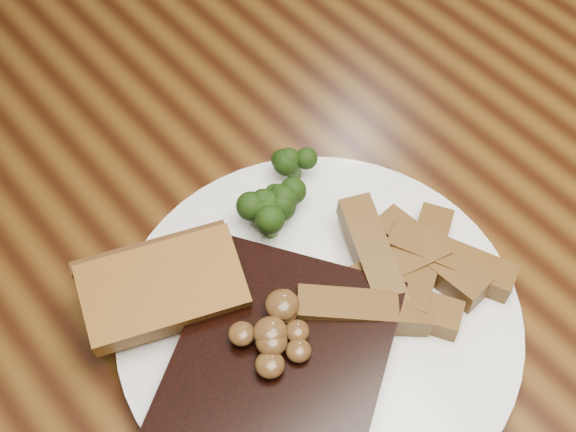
{
  "coord_description": "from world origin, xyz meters",
  "views": [
    {
      "loc": [
        -0.22,
        -0.27,
        1.29
      ],
      "look_at": [
        0.01,
        -0.0,
        0.78
      ],
      "focal_mm": 50.0,
      "sensor_mm": 36.0,
      "label": 1
    }
  ],
  "objects_px": {
    "garlic_bread": "(167,303)",
    "steak": "(276,377)",
    "potato_wedges": "(404,275)",
    "plate": "(319,321)",
    "dining_table": "(282,296)"
  },
  "relations": [
    {
      "from": "dining_table",
      "to": "garlic_bread",
      "type": "height_order",
      "value": "garlic_bread"
    },
    {
      "from": "dining_table",
      "to": "garlic_bread",
      "type": "bearing_deg",
      "value": -179.5
    },
    {
      "from": "dining_table",
      "to": "garlic_bread",
      "type": "xyz_separation_m",
      "value": [
        -0.11,
        -0.0,
        0.12
      ]
    },
    {
      "from": "dining_table",
      "to": "steak",
      "type": "height_order",
      "value": "steak"
    },
    {
      "from": "steak",
      "to": "garlic_bread",
      "type": "distance_m",
      "value": 0.1
    },
    {
      "from": "steak",
      "to": "potato_wedges",
      "type": "relative_size",
      "value": 1.47
    },
    {
      "from": "garlic_bread",
      "to": "steak",
      "type": "bearing_deg",
      "value": -54.89
    },
    {
      "from": "steak",
      "to": "dining_table",
      "type": "bearing_deg",
      "value": 16.02
    },
    {
      "from": "steak",
      "to": "garlic_bread",
      "type": "relative_size",
      "value": 1.63
    },
    {
      "from": "steak",
      "to": "potato_wedges",
      "type": "distance_m",
      "value": 0.12
    },
    {
      "from": "plate",
      "to": "garlic_bread",
      "type": "bearing_deg",
      "value": 137.29
    },
    {
      "from": "plate",
      "to": "potato_wedges",
      "type": "bearing_deg",
      "value": -14.89
    },
    {
      "from": "garlic_bread",
      "to": "potato_wedges",
      "type": "bearing_deg",
      "value": -11.11
    },
    {
      "from": "steak",
      "to": "potato_wedges",
      "type": "bearing_deg",
      "value": -31.64
    },
    {
      "from": "plate",
      "to": "garlic_bread",
      "type": "height_order",
      "value": "garlic_bread"
    }
  ]
}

